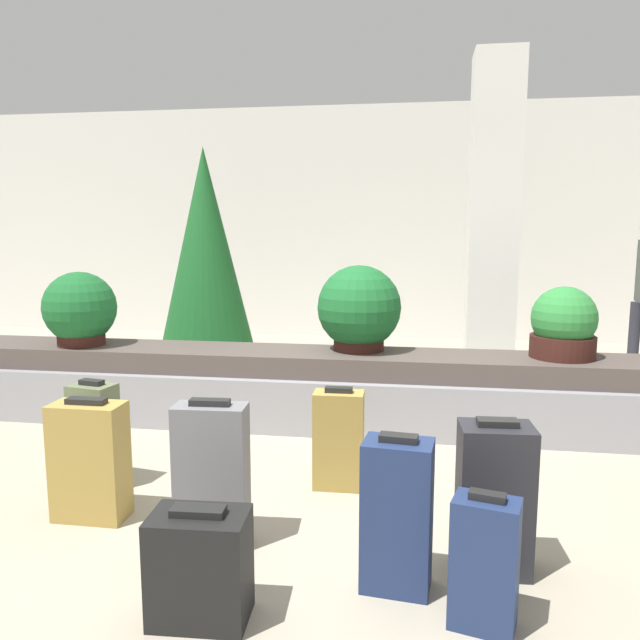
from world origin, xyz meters
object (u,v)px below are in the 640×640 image
object	(u,v)px
suitcase_7	(494,498)
potted_plant_0	(359,310)
suitcase_3	(339,440)
pillar	(493,222)
suitcase_6	(485,563)
suitcase_0	(397,515)
suitcase_1	(212,475)
suitcase_5	(200,566)
suitcase_2	(94,436)
decorated_tree	(206,256)
potted_plant_2	(564,326)
suitcase_4	(90,461)
potted_plant_1	(80,310)

from	to	relation	value
suitcase_7	potted_plant_0	world-z (taller)	potted_plant_0
suitcase_3	pillar	bearing A→B (deg)	66.53
suitcase_6	suitcase_7	size ratio (longest dim) A/B	0.78
suitcase_0	suitcase_6	bearing A→B (deg)	-25.98
suitcase_1	potted_plant_0	distance (m)	2.22
suitcase_5	suitcase_2	bearing A→B (deg)	130.02
suitcase_2	suitcase_5	bearing A→B (deg)	-36.41
decorated_tree	suitcase_2	bearing A→B (deg)	-84.91
potted_plant_0	potted_plant_2	size ratio (longest dim) A/B	1.26
suitcase_3	suitcase_4	distance (m)	1.40
suitcase_4	potted_plant_1	bearing A→B (deg)	120.20
suitcase_4	suitcase_5	xyz separation A→B (m)	(0.88, -0.75, -0.10)
potted_plant_2	decorated_tree	size ratio (longest dim) A/B	0.23
suitcase_6	potted_plant_2	bearing A→B (deg)	86.82
suitcase_5	potted_plant_0	world-z (taller)	potted_plant_0
suitcase_2	suitcase_5	world-z (taller)	suitcase_2
pillar	suitcase_6	world-z (taller)	pillar
suitcase_5	potted_plant_2	bearing A→B (deg)	50.88
suitcase_6	suitcase_5	bearing A→B (deg)	-159.00
suitcase_2	suitcase_7	distance (m)	2.33
potted_plant_1	suitcase_2	bearing A→B (deg)	-58.39
suitcase_1	suitcase_6	xyz separation A→B (m)	(1.25, -0.46, -0.09)
suitcase_4	potted_plant_0	distance (m)	2.37
suitcase_5	potted_plant_2	size ratio (longest dim) A/B	0.88
suitcase_7	potted_plant_2	size ratio (longest dim) A/B	1.33
potted_plant_1	potted_plant_0	bearing A→B (deg)	3.71
potted_plant_1	suitcase_3	bearing A→B (deg)	-27.06
suitcase_2	potted_plant_1	size ratio (longest dim) A/B	1.08
suitcase_5	suitcase_1	bearing A→B (deg)	100.94
potted_plant_0	suitcase_6	bearing A→B (deg)	-74.00
suitcase_7	potted_plant_1	world-z (taller)	potted_plant_1
suitcase_4	potted_plant_1	distance (m)	2.13
suitcase_1	pillar	bearing A→B (deg)	61.46
suitcase_6	suitcase_2	bearing A→B (deg)	169.62
suitcase_1	potted_plant_1	world-z (taller)	potted_plant_1
suitcase_2	suitcase_7	world-z (taller)	suitcase_7
suitcase_0	potted_plant_0	distance (m)	2.43
suitcase_7	decorated_tree	size ratio (longest dim) A/B	0.30
suitcase_5	suitcase_6	size ratio (longest dim) A/B	0.85
suitcase_4	potted_plant_2	distance (m)	3.40
potted_plant_1	decorated_tree	distance (m)	1.56
suitcase_1	suitcase_3	bearing A→B (deg)	52.01
suitcase_1	suitcase_7	xyz separation A→B (m)	(1.34, -0.03, -0.01)
suitcase_0	decorated_tree	world-z (taller)	decorated_tree
suitcase_6	potted_plant_0	distance (m)	2.73
pillar	decorated_tree	xyz separation A→B (m)	(-2.85, -0.27, -0.34)
potted_plant_1	potted_plant_2	bearing A→B (deg)	1.47
suitcase_3	potted_plant_2	bearing A→B (deg)	38.62
potted_plant_1	suitcase_1	bearing A→B (deg)	-47.59
pillar	potted_plant_1	xyz separation A→B (m)	(-3.46, -1.65, -0.73)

